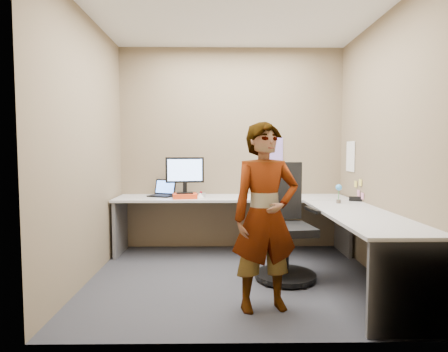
{
  "coord_description": "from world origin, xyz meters",
  "views": [
    {
      "loc": [
        -0.17,
        -3.79,
        1.33
      ],
      "look_at": [
        -0.11,
        0.25,
        1.05
      ],
      "focal_mm": 30.0,
      "sensor_mm": 36.0,
      "label": 1
    }
  ],
  "objects_px": {
    "desk": "(272,216)",
    "monitor": "(185,172)",
    "office_chair": "(284,232)",
    "person": "(265,217)"
  },
  "relations": [
    {
      "from": "monitor",
      "to": "office_chair",
      "type": "bearing_deg",
      "value": -45.48
    },
    {
      "from": "desk",
      "to": "office_chair",
      "type": "xyz_separation_m",
      "value": [
        0.07,
        -0.36,
        -0.11
      ]
    },
    {
      "from": "desk",
      "to": "monitor",
      "type": "relative_size",
      "value": 6.25
    },
    {
      "from": "desk",
      "to": "monitor",
      "type": "height_order",
      "value": "monitor"
    },
    {
      "from": "desk",
      "to": "office_chair",
      "type": "relative_size",
      "value": 2.53
    },
    {
      "from": "monitor",
      "to": "person",
      "type": "height_order",
      "value": "person"
    },
    {
      "from": "monitor",
      "to": "office_chair",
      "type": "relative_size",
      "value": 0.4
    },
    {
      "from": "desk",
      "to": "person",
      "type": "height_order",
      "value": "person"
    },
    {
      "from": "desk",
      "to": "monitor",
      "type": "xyz_separation_m",
      "value": [
        -1.03,
        0.48,
        0.47
      ]
    },
    {
      "from": "person",
      "to": "desk",
      "type": "bearing_deg",
      "value": 66.03
    }
  ]
}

